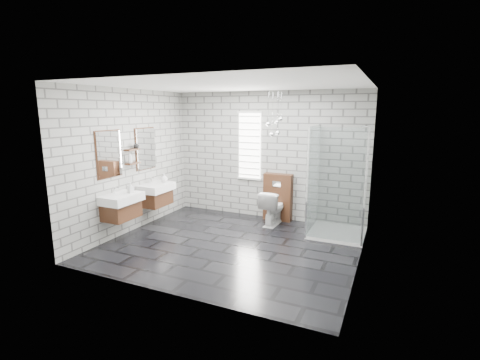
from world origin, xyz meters
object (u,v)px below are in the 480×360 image
Objects in this scene: vanity_left at (120,199)px; toilet at (273,208)px; cistern_panel at (278,197)px; shower_enclosure at (332,210)px; vanity_right at (155,188)px.

vanity_left is 2.96m from toilet.
cistern_panel is 0.49× the size of shower_enclosure.
vanity_right is at bearing -149.53° from cistern_panel.
shower_enclosure is at bearing 27.27° from vanity_left.
cistern_panel is 1.41× the size of toilet.
vanity_left reaches higher than toilet.
cistern_panel is 0.36m from toilet.
vanity_right is 2.22× the size of toilet.
toilet is at bearing 171.02° from shower_enclosure.
vanity_right is 0.77× the size of shower_enclosure.
vanity_right is at bearing 90.00° from vanity_left.
cistern_panel is at bearing 45.99° from vanity_left.
toilet is (2.20, 1.95, -0.40)m from vanity_left.
vanity_left is 3.84m from shower_enclosure.
shower_enclosure is (1.21, -0.52, 0.00)m from cistern_panel.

